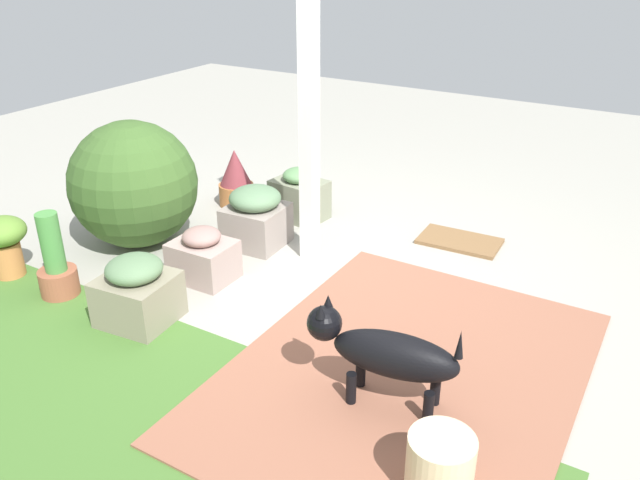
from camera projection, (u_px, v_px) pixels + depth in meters
ground_plane at (324, 275)px, 4.64m from camera, size 12.00×12.00×0.00m
brick_path at (405, 372)px, 3.60m from camera, size 1.80×2.40×0.02m
porch_pillar at (309, 109)px, 4.42m from camera, size 0.11×0.11×2.27m
stone_planter_nearest at (299, 196)px, 5.48m from camera, size 0.47×0.37×0.45m
stone_planter_near at (256, 216)px, 5.00m from camera, size 0.45×0.45×0.48m
stone_planter_mid at (203, 256)px, 4.52m from camera, size 0.43×0.35×0.39m
stone_planter_far at (137, 291)px, 4.01m from camera, size 0.48×0.46×0.45m
round_shrub at (134, 184)px, 4.92m from camera, size 0.98×0.98×0.98m
terracotta_pot_spiky at (236, 179)px, 5.73m from camera, size 0.31×0.31×0.52m
terracotta_pot_broad at (3, 240)px, 4.51m from camera, size 0.34×0.34×0.45m
terracotta_pot_tall at (56, 266)px, 4.30m from camera, size 0.26×0.26×0.60m
dog at (384, 352)px, 3.25m from camera, size 0.81×0.32×0.56m
ceramic_urn at (440, 468)px, 2.76m from camera, size 0.30×0.30×0.32m
doormat at (460, 241)px, 5.11m from camera, size 0.64×0.40×0.03m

